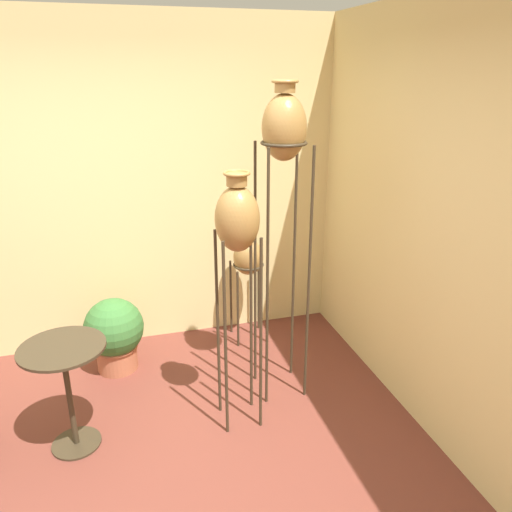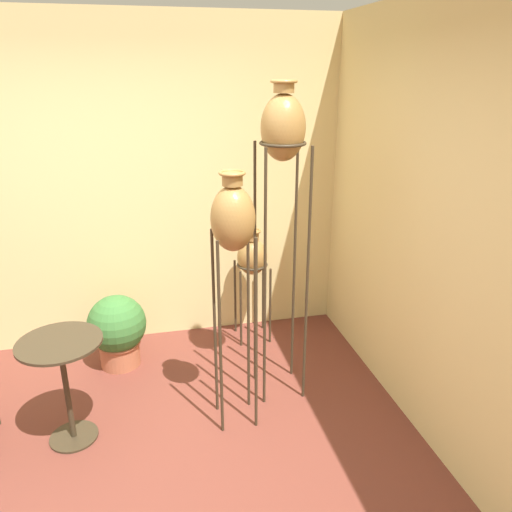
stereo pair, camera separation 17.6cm
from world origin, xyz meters
The scene contains 7 objects.
wall_back centered at (0.00, 1.97, 1.35)m, with size 7.88×0.06×2.70m.
wall_right centered at (1.97, 0.00, 1.35)m, with size 0.06×7.88×2.70m.
vase_stand_tall centered at (1.16, 0.89, 1.86)m, with size 0.32×0.32×2.21m.
vase_stand_medium centered at (0.79, 0.63, 1.40)m, with size 0.27×0.27×1.72m.
vase_stand_short centered at (1.14, 1.69, 0.76)m, with size 0.28×0.28×1.01m.
side_table centered at (-0.29, 0.66, 0.53)m, with size 0.51×0.51×0.72m.
potted_plant centered at (-0.01, 1.49, 0.32)m, with size 0.46×0.46×0.60m.
Camera 1 is at (0.11, -2.14, 2.27)m, focal length 35.00 mm.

